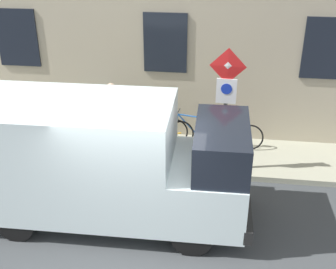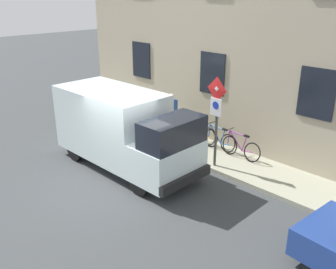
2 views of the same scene
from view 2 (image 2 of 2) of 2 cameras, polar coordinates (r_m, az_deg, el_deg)
ground_plane at (r=11.71m, az=-8.15°, el=-7.19°), size 80.00×80.00×0.00m
sidewalk_slab at (r=13.89m, az=3.82°, el=-1.98°), size 1.93×16.18×0.14m
building_facade at (r=13.85m, az=8.01°, el=15.49°), size 0.75×14.18×8.39m
sign_post_stacked at (r=11.71m, az=7.34°, el=3.74°), size 0.17×0.56×2.83m
delivery_van at (r=12.18m, az=-6.82°, el=0.91°), size 2.07×5.36×2.50m
bicycle_purple at (r=13.04m, az=10.81°, el=-1.81°), size 0.46×1.72×0.89m
bicycle_blue at (r=13.52m, az=7.73°, el=-0.77°), size 0.46×1.71×0.89m
bicycle_orange at (r=14.04m, az=4.87°, el=0.19°), size 0.46×1.71×0.89m
pedestrian at (r=14.41m, az=0.54°, el=3.19°), size 0.42×0.29×1.72m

